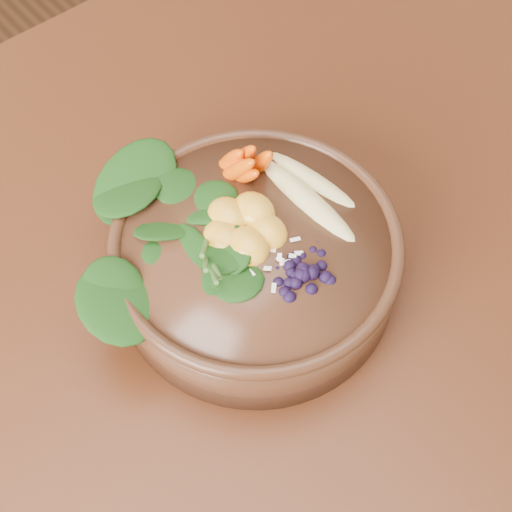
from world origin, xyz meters
TOP-DOWN VIEW (x-y plane):
  - ground at (0.00, 0.00)m, footprint 4.00×4.00m
  - dining_table at (0.00, 0.00)m, footprint 1.60×0.90m
  - stoneware_bowl at (0.10, -0.04)m, footprint 0.31×0.31m
  - kale_heap at (0.05, 0.02)m, footprint 0.20×0.18m
  - carrot_cluster at (0.14, 0.04)m, footprint 0.06×0.06m
  - banana_halves at (0.18, -0.02)m, footprint 0.06×0.16m
  - mandarin_cluster at (0.10, -0.02)m, footprint 0.09×0.10m
  - blueberry_pile at (0.11, -0.09)m, footprint 0.14×0.11m
  - coconut_flakes at (0.11, -0.05)m, footprint 0.10×0.08m

SIDE VIEW (x-z plane):
  - ground at x=0.00m, z-range 0.00..0.00m
  - dining_table at x=0.00m, z-range 0.28..1.03m
  - stoneware_bowl at x=0.10m, z-range 0.75..0.82m
  - coconut_flakes at x=0.11m, z-range 0.82..0.83m
  - banana_halves at x=0.18m, z-range 0.82..0.85m
  - mandarin_cluster at x=0.10m, z-range 0.82..0.86m
  - blueberry_pile at x=0.11m, z-range 0.82..0.86m
  - kale_heap at x=0.05m, z-range 0.82..0.87m
  - carrot_cluster at x=0.14m, z-range 0.82..0.90m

